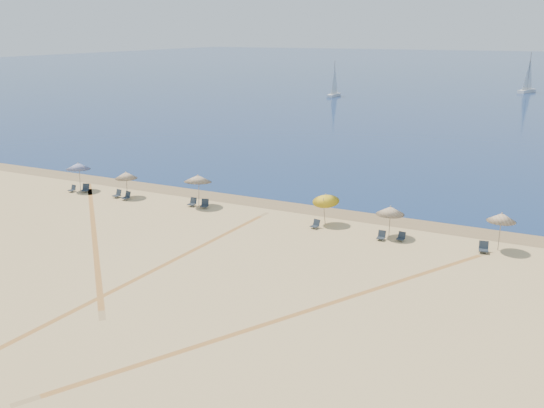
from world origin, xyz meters
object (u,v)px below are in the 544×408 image
at_px(umbrella_1, 126,175).
at_px(chair_6, 316,224).
at_px(chair_5, 205,204).
at_px(chair_8, 401,237).
at_px(sailboat_2, 528,80).
at_px(chair_0, 73,189).
at_px(umbrella_2, 198,179).
at_px(umbrella_3, 326,198).
at_px(chair_3, 127,196).
at_px(chair_1, 85,189).
at_px(umbrella_0, 78,166).
at_px(umbrella_4, 390,210).
at_px(chair_9, 484,248).
at_px(sailboat_0, 334,86).
at_px(chair_7, 381,236).
at_px(umbrella_5, 502,217).
at_px(chair_2, 117,194).
at_px(chair_4, 193,202).

height_order(umbrella_1, chair_6, umbrella_1).
distance_m(chair_5, chair_8, 16.21).
bearing_deg(sailboat_2, chair_8, -69.01).
distance_m(chair_0, chair_8, 29.43).
distance_m(umbrella_2, umbrella_3, 11.01).
bearing_deg(chair_3, umbrella_3, 17.05).
distance_m(chair_1, chair_6, 22.06).
height_order(umbrella_0, umbrella_3, umbrella_0).
bearing_deg(chair_0, umbrella_0, 71.12).
distance_m(chair_0, chair_6, 23.18).
bearing_deg(umbrella_4, sailboat_2, 88.10).
xyz_separation_m(chair_9, sailboat_2, (-2.66, 109.71, 2.45)).
bearing_deg(chair_0, chair_6, 5.98).
height_order(umbrella_1, sailboat_0, sailboat_0).
bearing_deg(sailboat_0, chair_7, -66.35).
distance_m(chair_6, chair_7, 4.99).
xyz_separation_m(umbrella_3, umbrella_5, (12.10, -0.07, 0.25)).
bearing_deg(chair_6, chair_8, 13.62).
xyz_separation_m(umbrella_2, chair_8, (16.95, -0.97, -2.03)).
bearing_deg(chair_1, umbrella_2, -13.94).
bearing_deg(sailboat_0, chair_1, -83.83).
xyz_separation_m(chair_1, chair_5, (12.12, 0.54, -0.01)).
relative_size(chair_1, chair_3, 1.08).
height_order(umbrella_3, chair_1, umbrella_3).
distance_m(chair_2, chair_6, 18.34).
relative_size(umbrella_5, chair_3, 3.24).
height_order(chair_1, sailboat_0, sailboat_0).
distance_m(umbrella_1, chair_3, 1.82).
bearing_deg(chair_0, umbrella_2, 11.23).
bearing_deg(chair_4, chair_3, -171.72).
bearing_deg(chair_5, chair_0, 166.36).
distance_m(umbrella_1, umbrella_4, 22.95).
bearing_deg(chair_7, umbrella_1, 178.34).
relative_size(umbrella_4, chair_7, 3.58).
bearing_deg(umbrella_3, chair_1, -177.64).
xyz_separation_m(umbrella_0, chair_4, (11.75, 0.31, -1.93)).
relative_size(umbrella_4, chair_2, 3.01).
bearing_deg(chair_8, umbrella_3, 176.52).
relative_size(chair_2, chair_5, 0.90).
bearing_deg(chair_0, chair_7, 5.25).
xyz_separation_m(chair_4, chair_9, (22.71, -0.53, 0.01)).
bearing_deg(umbrella_0, chair_3, -5.84).
xyz_separation_m(umbrella_2, chair_1, (-11.36, -0.84, -1.98)).
bearing_deg(sailboat_2, chair_9, -66.23).
bearing_deg(chair_5, umbrella_1, 163.69).
height_order(chair_3, chair_9, chair_9).
height_order(chair_2, sailboat_2, sailboat_2).
xyz_separation_m(chair_1, chair_8, (28.31, -0.13, -0.06)).
height_order(umbrella_3, umbrella_5, umbrella_5).
bearing_deg(chair_6, umbrella_2, -172.92).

